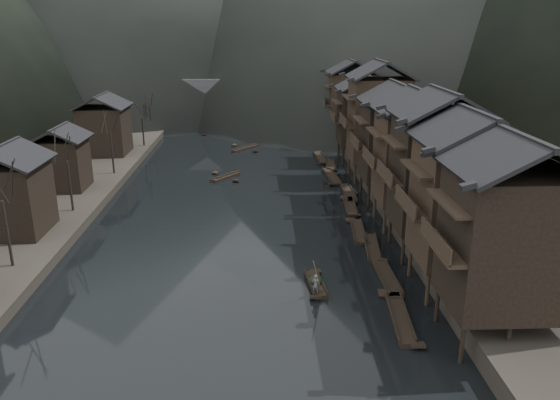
{
  "coord_description": "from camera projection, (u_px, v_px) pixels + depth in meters",
  "views": [
    {
      "loc": [
        2.29,
        -38.14,
        19.51
      ],
      "look_at": [
        4.24,
        13.86,
        2.5
      ],
      "focal_mm": 35.0,
      "sensor_mm": 36.0,
      "label": 1
    }
  ],
  "objects": [
    {
      "name": "right_bank",
      "position": [
        480.0,
        153.0,
        81.17
      ],
      "size": [
        40.0,
        200.0,
        1.8
      ],
      "primitive_type": "cube",
      "color": "#2D2823",
      "rests_on": "ground"
    },
    {
      "name": "boatman",
      "position": [
        316.0,
        282.0,
        40.32
      ],
      "size": [
        0.69,
        0.6,
        1.6
      ],
      "primitive_type": "imported",
      "rotation": [
        0.0,
        0.0,
        2.69
      ],
      "color": "#58585A",
      "rests_on": "hero_sampan"
    },
    {
      "name": "hero_sampan",
      "position": [
        316.0,
        284.0,
        42.24
      ],
      "size": [
        1.45,
        4.88,
        0.43
      ],
      "color": "black",
      "rests_on": "water"
    },
    {
      "name": "stilt_houses",
      "position": [
        400.0,
        128.0,
        58.2
      ],
      "size": [
        9.0,
        67.6,
        15.28
      ],
      "color": "black",
      "rests_on": "ground"
    },
    {
      "name": "midriver_boats",
      "position": [
        228.0,
        142.0,
        92.0
      ],
      "size": [
        10.38,
        43.2,
        0.45
      ],
      "color": "black",
      "rests_on": "water"
    },
    {
      "name": "bamboo_pole",
      "position": [
        319.0,
        246.0,
        39.45
      ],
      "size": [
        1.13,
        1.89,
        4.07
      ],
      "primitive_type": "cylinder",
      "rotation": [
        0.48,
        0.0,
        -0.53
      ],
      "color": "#8C7A51",
      "rests_on": "boatman"
    },
    {
      "name": "left_houses",
      "position": [
        49.0,
        157.0,
        58.83
      ],
      "size": [
        8.1,
        53.2,
        8.73
      ],
      "color": "black",
      "rests_on": "left_bank"
    },
    {
      "name": "stone_bridge",
      "position": [
        248.0,
        98.0,
        109.01
      ],
      "size": [
        40.0,
        6.0,
        9.0
      ],
      "color": "#4C4C4F",
      "rests_on": "ground"
    },
    {
      "name": "bare_trees",
      "position": [
        85.0,
        147.0,
        59.98
      ],
      "size": [
        3.89,
        74.64,
        7.78
      ],
      "color": "black",
      "rests_on": "left_bank"
    },
    {
      "name": "cargo_heap",
      "position": [
        316.0,
        276.0,
        42.28
      ],
      "size": [
        1.06,
        1.39,
        0.64
      ],
      "primitive_type": "ellipsoid",
      "color": "black",
      "rests_on": "hero_sampan"
    },
    {
      "name": "water",
      "position": [
        232.0,
        287.0,
        42.21
      ],
      "size": [
        300.0,
        300.0,
        0.0
      ],
      "primitive_type": "plane",
      "color": "black",
      "rests_on": "ground"
    },
    {
      "name": "left_bank",
      "position": [
        2.0,
        160.0,
        78.77
      ],
      "size": [
        40.0,
        200.0,
        1.2
      ],
      "primitive_type": "cube",
      "color": "#2D2823",
      "rests_on": "ground"
    },
    {
      "name": "moored_sampans",
      "position": [
        349.0,
        207.0,
        59.91
      ],
      "size": [
        2.84,
        54.16,
        0.47
      ],
      "color": "black",
      "rests_on": "water"
    }
  ]
}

